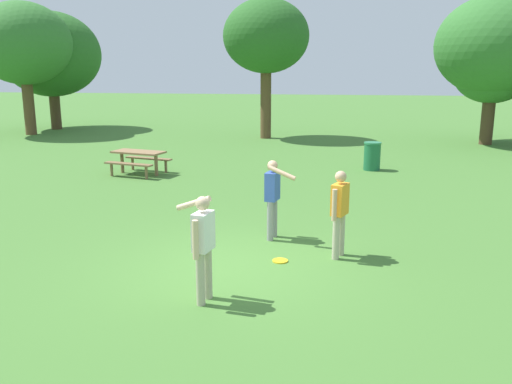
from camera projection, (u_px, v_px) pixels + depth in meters
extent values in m
plane|color=#447530|center=(230.00, 266.00, 9.61)|extent=(120.00, 120.00, 0.00)
cylinder|color=#B7AD93|center=(200.00, 279.00, 7.97)|extent=(0.13, 0.13, 0.82)
cylinder|color=#B7AD93|center=(208.00, 273.00, 8.21)|extent=(0.13, 0.13, 0.82)
cube|color=white|center=(203.00, 231.00, 7.93)|extent=(0.29, 0.42, 0.58)
sphere|color=beige|center=(203.00, 203.00, 7.83)|extent=(0.21, 0.21, 0.21)
cylinder|color=beige|center=(195.00, 240.00, 7.70)|extent=(0.09, 0.09, 0.58)
cylinder|color=beige|center=(194.00, 203.00, 8.18)|extent=(0.58, 0.20, 0.28)
cylinder|color=gray|center=(274.00, 218.00, 11.19)|extent=(0.13, 0.13, 0.82)
cylinder|color=gray|center=(270.00, 221.00, 10.96)|extent=(0.13, 0.13, 0.82)
cube|color=#3856B7|center=(272.00, 186.00, 10.92)|extent=(0.29, 0.42, 0.58)
sphere|color=tan|center=(273.00, 166.00, 10.82)|extent=(0.21, 0.21, 0.21)
cylinder|color=tan|center=(276.00, 186.00, 11.17)|extent=(0.09, 0.09, 0.58)
cylinder|color=tan|center=(282.00, 173.00, 10.51)|extent=(0.58, 0.20, 0.28)
cylinder|color=#B7AD93|center=(336.00, 238.00, 9.88)|extent=(0.13, 0.13, 0.82)
cylinder|color=#B7AD93|center=(341.00, 234.00, 10.10)|extent=(0.13, 0.13, 0.82)
cube|color=orange|center=(340.00, 199.00, 9.83)|extent=(0.35, 0.43, 0.58)
sphere|color=tan|center=(341.00, 177.00, 9.74)|extent=(0.21, 0.21, 0.21)
cylinder|color=tan|center=(334.00, 205.00, 9.63)|extent=(0.09, 0.09, 0.58)
cylinder|color=tan|center=(345.00, 199.00, 10.06)|extent=(0.09, 0.09, 0.58)
cylinder|color=yellow|center=(280.00, 261.00, 9.85)|extent=(0.29, 0.29, 0.03)
cube|color=olive|center=(138.00, 152.00, 17.62)|extent=(1.83, 1.14, 0.06)
cube|color=olive|center=(128.00, 164.00, 17.17)|extent=(1.71, 0.66, 0.05)
cube|color=olive|center=(149.00, 158.00, 18.21)|extent=(1.71, 0.66, 0.05)
cylinder|color=olive|center=(122.00, 162.00, 17.95)|extent=(0.11, 0.11, 0.71)
cylinder|color=olive|center=(112.00, 170.00, 17.47)|extent=(0.09, 0.09, 0.41)
cylinder|color=olive|center=(133.00, 164.00, 18.51)|extent=(0.09, 0.09, 0.41)
cylinder|color=olive|center=(156.00, 165.00, 17.46)|extent=(0.11, 0.11, 0.71)
cylinder|color=olive|center=(146.00, 173.00, 16.97)|extent=(0.09, 0.09, 0.41)
cylinder|color=olive|center=(166.00, 167.00, 18.02)|extent=(0.09, 0.09, 0.41)
cylinder|color=#1E663D|center=(372.00, 157.00, 18.43)|extent=(0.56, 0.56, 0.90)
cylinder|color=#287A4B|center=(373.00, 143.00, 18.32)|extent=(0.59, 0.59, 0.06)
cylinder|color=brown|center=(29.00, 103.00, 27.78)|extent=(0.55, 0.55, 3.27)
ellipsoid|color=#33702D|center=(23.00, 43.00, 27.10)|extent=(4.83, 4.83, 4.11)
cylinder|color=#4C3823|center=(55.00, 106.00, 30.23)|extent=(0.58, 0.58, 2.63)
ellipsoid|color=#286023|center=(51.00, 54.00, 29.60)|extent=(5.41, 5.41, 4.60)
cylinder|color=brown|center=(266.00, 100.00, 26.33)|extent=(0.52, 0.52, 3.75)
ellipsoid|color=#286023|center=(266.00, 36.00, 25.64)|extent=(4.12, 4.12, 3.50)
cylinder|color=#4C3823|center=(488.00, 112.00, 24.29)|extent=(0.57, 0.57, 2.94)
ellipsoid|color=#33702D|center=(495.00, 46.00, 23.64)|extent=(5.14, 5.14, 4.37)
cylinder|color=brown|center=(488.00, 118.00, 24.53)|extent=(0.50, 0.50, 2.36)
ellipsoid|color=#33702D|center=(493.00, 70.00, 24.04)|extent=(3.48, 3.48, 2.95)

